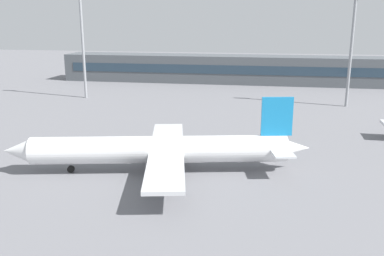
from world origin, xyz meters
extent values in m
plane|color=slate|center=(0.00, 40.00, 0.00)|extent=(400.00, 400.00, 0.00)
cube|color=#4C5156|center=(0.00, 113.78, 4.50)|extent=(125.26, 12.00, 9.00)
cube|color=#263847|center=(0.00, 107.73, 4.95)|extent=(118.99, 0.16, 2.80)
cylinder|color=white|center=(-8.39, 26.57, 3.25)|extent=(35.46, 11.06, 3.74)
cone|color=white|center=(-27.37, 22.53, 3.25)|extent=(4.77, 4.34, 3.56)
cone|color=white|center=(10.42, 30.58, 3.25)|extent=(4.21, 3.34, 2.62)
cube|color=#197FBF|center=(7.51, 29.96, 7.83)|extent=(4.31, 1.25, 5.42)
cube|color=silver|center=(7.80, 30.03, 3.45)|extent=(4.75, 10.21, 0.24)
cube|color=silver|center=(-7.42, 26.78, 2.95)|extent=(10.79, 29.88, 0.49)
cylinder|color=gray|center=(-8.65, 32.56, 1.57)|extent=(3.49, 2.58, 1.97)
cylinder|color=gray|center=(-6.19, 21.00, 1.57)|extent=(3.49, 2.58, 1.97)
cylinder|color=black|center=(-20.52, 23.99, 0.49)|extent=(1.05, 0.59, 0.98)
cylinder|color=black|center=(-6.99, 29.49, 0.49)|extent=(1.05, 0.59, 0.98)
cylinder|color=black|center=(-5.92, 24.48, 0.49)|extent=(1.05, 0.59, 0.98)
cylinder|color=gray|center=(-42.39, 78.83, 13.47)|extent=(0.70, 0.70, 26.94)
cylinder|color=gray|center=(25.29, 78.91, 12.70)|extent=(0.70, 0.70, 25.39)
camera|label=1|loc=(5.92, -27.89, 20.91)|focal=39.58mm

